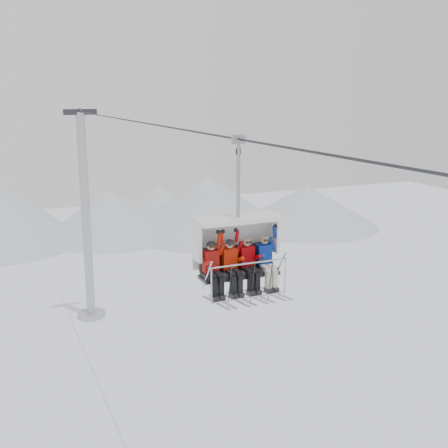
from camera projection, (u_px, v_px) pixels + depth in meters
name	position (u px, v px, depth m)	size (l,w,h in m)	color
ridgeline	(34.00, 217.00, 53.78)	(72.00, 21.00, 7.00)	silver
lift_tower_right	(87.00, 232.00, 35.82)	(2.00, 1.80, 13.48)	#A9ABB0
haul_cable	(224.00, 137.00, 14.46)	(0.06, 0.06, 50.00)	#2B2B30
chairlift_carrier	(236.00, 243.00, 14.38)	(2.21, 1.17, 3.98)	black
skier_far_left	(213.00, 267.00, 13.91)	(0.38, 1.69, 1.53)	#AB110C
skier_center_left	(231.00, 265.00, 14.11)	(0.38, 1.69, 1.53)	red
skier_center_right	(248.00, 263.00, 14.29)	(0.38, 1.69, 1.53)	#A50208
skier_far_right	(266.00, 260.00, 14.49)	(0.38, 1.69, 1.53)	#0E2C9F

